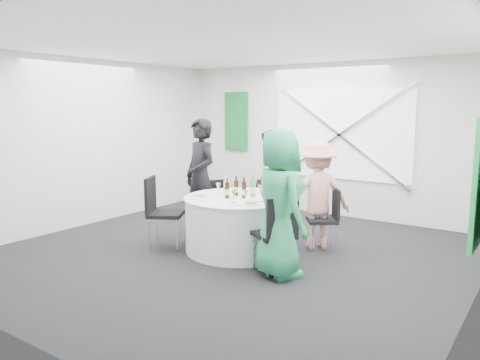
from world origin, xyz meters
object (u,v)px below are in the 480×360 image
Objects in this scene: banquet_table at (240,224)px; person_man_back_left at (201,177)px; chair_back_left at (219,202)px; chair_back_right at (328,214)px; person_woman_green at (279,203)px; green_water_bottle at (253,189)px; person_woman_pink at (317,195)px; chair_front_right at (278,229)px; clear_water_bottle at (226,189)px; chair_back at (270,200)px; person_man_back at (270,182)px; chair_front_left at (159,206)px.

person_man_back_left is (-1.01, 0.37, 0.53)m from banquet_table.
chair_back_right reaches higher than chair_back_left.
person_woman_green is (1.95, -0.93, -0.04)m from person_man_back_left.
person_woman_pink is at bearing 41.68° from green_water_bottle.
clear_water_bottle is (-1.10, 0.47, 0.31)m from chair_front_right.
chair_back_right is at bearing -50.92° from chair_back_left.
person_woman_green is (0.94, -0.56, 0.50)m from banquet_table.
person_woman_green reaches higher than clear_water_bottle.
chair_back_right is 0.48× the size of person_man_back_left.
chair_back_left reaches higher than banquet_table.
chair_back is at bearing 90.30° from clear_water_bottle.
chair_back_right is 0.91× the size of chair_front_right.
banquet_table is 1.09m from chair_front_right.
chair_back_right is at bearing 66.12° from person_man_back.
chair_back_left is at bearing -123.97° from chair_back_right.
chair_back_right is 3.07× the size of clear_water_bottle.
green_water_bottle is at bearing -9.63° from person_woman_green.
green_water_bottle reaches higher than banquet_table.
chair_back_right is 0.57× the size of person_woman_pink.
green_water_bottle is at bearing 0.10° from person_woman_pink.
banquet_table is at bearing -90.00° from chair_back_left.
chair_front_right reaches higher than chair_back_left.
person_woman_pink is 0.87× the size of person_woman_green.
person_man_back reaches higher than green_water_bottle.
chair_back_left is at bearing -69.97° from person_man_back.
banquet_table is at bearing -138.92° from green_water_bottle.
chair_front_left is 1.96m from person_woman_green.
person_woman_green is at bearing 26.37° from person_man_back.
green_water_bottle is (0.28, -0.92, 0.06)m from person_man_back.
chair_back_right is 2.38m from chair_front_left.
person_woman_green is at bearing -5.16° from person_man_back_left.
person_woman_green is (0.02, -0.01, 0.31)m from chair_front_right.
clear_water_bottle reaches higher than banquet_table.
green_water_bottle is at bearing 41.08° from banquet_table.
person_woman_green is at bearing -86.46° from chair_back_left.
chair_front_left is at bearing -150.94° from banquet_table.
person_man_back_left is 6.13× the size of green_water_bottle.
person_woman_green reaches higher than person_woman_pink.
person_woman_green is at bearing -118.99° from chair_front_left.
chair_back_left is 1.21m from green_water_bottle.
banquet_table is 0.53m from green_water_bottle.
person_woman_pink is at bearing -50.23° from chair_back_left.
person_man_back_left is 0.95m from clear_water_bottle.
chair_back_right is 1.23m from person_man_back.
person_woman_pink is at bearing 64.12° from person_man_back.
chair_back_right is at bearing 35.47° from banquet_table.
chair_back_right is 0.31m from person_woman_pink.
chair_back_left is 0.45× the size of person_man_back_left.
chair_front_left is 0.56× the size of person_man_back_left.
banquet_table is at bearing -90.00° from chair_front_left.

